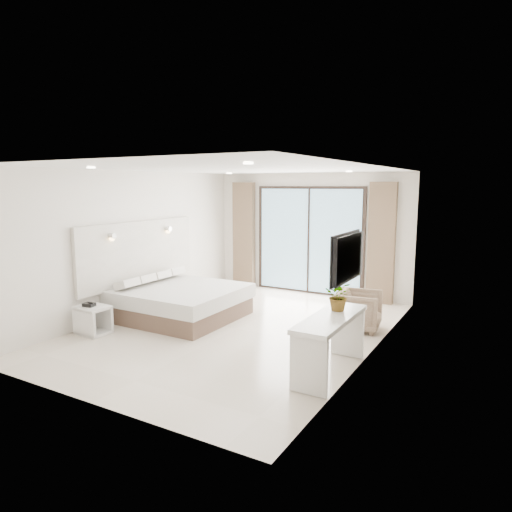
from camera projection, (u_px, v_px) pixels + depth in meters
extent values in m
plane|color=beige|center=(237.00, 329.00, 7.80)|extent=(6.20, 6.20, 0.00)
cube|color=silver|center=(310.00, 234.00, 10.25)|extent=(4.60, 0.02, 2.70)
cube|color=silver|center=(84.00, 286.00, 4.93)|extent=(4.60, 0.02, 2.70)
cube|color=silver|center=(135.00, 242.00, 8.72)|extent=(0.02, 6.20, 2.70)
cube|color=silver|center=(374.00, 262.00, 6.46)|extent=(0.02, 6.20, 2.70)
cube|color=white|center=(236.00, 168.00, 7.38)|extent=(4.60, 6.20, 0.02)
cube|color=beige|center=(139.00, 252.00, 8.78)|extent=(0.08, 3.00, 1.20)
cube|color=black|center=(349.00, 258.00, 5.62)|extent=(0.06, 1.00, 0.58)
cube|color=black|center=(345.00, 257.00, 5.64)|extent=(0.02, 1.04, 0.62)
cube|color=black|center=(309.00, 241.00, 10.25)|extent=(2.56, 0.04, 2.42)
cube|color=#88BBDA|center=(309.00, 241.00, 10.22)|extent=(2.40, 0.01, 2.30)
cube|color=brown|center=(244.00, 235.00, 10.95)|extent=(0.55, 0.14, 2.50)
cube|color=brown|center=(381.00, 243.00, 9.34)|extent=(0.55, 0.14, 2.50)
cylinder|color=white|center=(91.00, 168.00, 6.48)|extent=(0.12, 0.12, 0.02)
cylinder|color=white|center=(248.00, 163.00, 5.21)|extent=(0.12, 0.12, 0.02)
cylinder|color=white|center=(229.00, 173.00, 9.57)|extent=(0.12, 0.12, 0.02)
cylinder|color=white|center=(349.00, 171.00, 8.29)|extent=(0.12, 0.12, 0.02)
cube|color=brown|center=(181.00, 309.00, 8.45)|extent=(1.99, 1.89, 0.32)
cube|color=silver|center=(181.00, 294.00, 8.40)|extent=(2.06, 1.97, 0.26)
cube|color=silver|center=(127.00, 286.00, 8.16)|extent=(0.28, 0.40, 0.14)
cube|color=silver|center=(144.00, 282.00, 8.52)|extent=(0.28, 0.40, 0.14)
cube|color=silver|center=(160.00, 278.00, 8.90)|extent=(0.28, 0.40, 0.14)
cube|color=silver|center=(174.00, 274.00, 9.26)|extent=(0.28, 0.40, 0.14)
cube|color=silver|center=(92.00, 308.00, 7.48)|extent=(0.53, 0.44, 0.05)
cube|color=silver|center=(94.00, 332.00, 7.54)|extent=(0.53, 0.44, 0.05)
cube|color=silver|center=(84.00, 323.00, 7.35)|extent=(0.51, 0.07, 0.42)
cube|color=silver|center=(102.00, 317.00, 7.67)|extent=(0.51, 0.07, 0.42)
cube|color=black|center=(89.00, 305.00, 7.46)|extent=(0.20, 0.17, 0.06)
cube|color=silver|center=(331.00, 319.00, 5.85)|extent=(0.49, 1.55, 0.06)
cube|color=silver|center=(309.00, 366.00, 5.31)|extent=(0.47, 0.06, 0.71)
cube|color=silver|center=(347.00, 332.00, 6.51)|extent=(0.47, 0.06, 0.71)
imported|color=#33662D|center=(339.00, 299.00, 6.08)|extent=(0.44, 0.47, 0.32)
imported|color=#857157|center=(359.00, 308.00, 7.73)|extent=(0.75, 0.79, 0.73)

